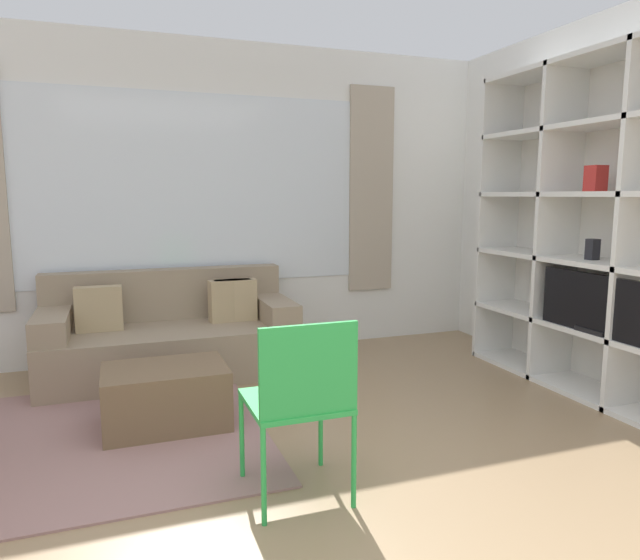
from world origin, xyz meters
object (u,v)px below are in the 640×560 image
(shelving_unit, at_px, (600,231))
(folding_chair, at_px, (300,394))
(couch_main, at_px, (171,336))
(ottoman, at_px, (166,397))

(shelving_unit, bearing_deg, folding_chair, -163.54)
(couch_main, relative_size, folding_chair, 2.21)
(shelving_unit, xyz_separation_m, folding_chair, (-2.42, -0.72, -0.64))
(ottoman, relative_size, folding_chair, 0.84)
(shelving_unit, xyz_separation_m, couch_main, (-2.79, 1.48, -0.87))
(shelving_unit, height_order, couch_main, shelving_unit)
(couch_main, bearing_deg, ottoman, -97.30)
(couch_main, relative_size, ottoman, 2.62)
(shelving_unit, distance_m, couch_main, 3.27)
(ottoman, xyz_separation_m, folding_chair, (0.51, -1.10, 0.33))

